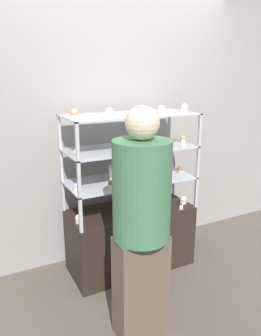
# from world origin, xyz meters

# --- Properties ---
(ground_plane) EXTENTS (20.00, 20.00, 0.00)m
(ground_plane) POSITION_xyz_m (0.00, 0.00, 0.00)
(ground_plane) COLOR brown
(back_wall) EXTENTS (8.00, 0.05, 2.60)m
(back_wall) POSITION_xyz_m (0.00, 0.39, 1.30)
(back_wall) COLOR gray
(back_wall) RESTS_ON ground_plane
(display_base) EXTENTS (1.13, 0.50, 0.58)m
(display_base) POSITION_xyz_m (0.00, 0.00, 0.29)
(display_base) COLOR black
(display_base) RESTS_ON ground_plane
(display_riser_lower) EXTENTS (1.13, 0.50, 0.29)m
(display_riser_lower) POSITION_xyz_m (0.00, 0.00, 0.85)
(display_riser_lower) COLOR #B7B7BC
(display_riser_lower) RESTS_ON display_base
(display_riser_middle) EXTENTS (1.13, 0.50, 0.29)m
(display_riser_middle) POSITION_xyz_m (0.00, 0.00, 1.14)
(display_riser_middle) COLOR #B7B7BC
(display_riser_middle) RESTS_ON display_riser_lower
(display_riser_upper) EXTENTS (1.13, 0.50, 0.29)m
(display_riser_upper) POSITION_xyz_m (0.00, 0.00, 1.43)
(display_riser_upper) COLOR #B7B7BC
(display_riser_upper) RESTS_ON display_riser_middle
(layer_cake_centerpiece) EXTENTS (0.20, 0.20, 0.13)m
(layer_cake_centerpiece) POSITION_xyz_m (-0.10, 0.01, 0.94)
(layer_cake_centerpiece) COLOR beige
(layer_cake_centerpiece) RESTS_ON display_riser_lower
(sheet_cake_frosted) EXTENTS (0.22, 0.13, 0.06)m
(sheet_cake_frosted) POSITION_xyz_m (0.24, -0.04, 0.61)
(sheet_cake_frosted) COLOR brown
(sheet_cake_frosted) RESTS_ON display_base
(cupcake_0) EXTENTS (0.07, 0.07, 0.07)m
(cupcake_0) POSITION_xyz_m (-0.51, -0.07, 0.62)
(cupcake_0) COLOR beige
(cupcake_0) RESTS_ON display_base
(cupcake_1) EXTENTS (0.07, 0.07, 0.07)m
(cupcake_1) POSITION_xyz_m (-0.17, -0.07, 0.62)
(cupcake_1) COLOR white
(cupcake_1) RESTS_ON display_base
(cupcake_2) EXTENTS (0.07, 0.07, 0.07)m
(cupcake_2) POSITION_xyz_m (0.50, -0.11, 0.62)
(cupcake_2) COLOR beige
(cupcake_2) RESTS_ON display_base
(price_tag_0) EXTENTS (0.04, 0.00, 0.04)m
(price_tag_0) POSITION_xyz_m (0.40, -0.23, 0.61)
(price_tag_0) COLOR white
(price_tag_0) RESTS_ON display_base
(cupcake_3) EXTENTS (0.05, 0.05, 0.06)m
(cupcake_3) POSITION_xyz_m (-0.52, -0.08, 0.90)
(cupcake_3) COLOR white
(cupcake_3) RESTS_ON display_riser_lower
(cupcake_4) EXTENTS (0.05, 0.05, 0.06)m
(cupcake_4) POSITION_xyz_m (-0.25, -0.13, 0.90)
(cupcake_4) COLOR beige
(cupcake_4) RESTS_ON display_riser_lower
(cupcake_5) EXTENTS (0.05, 0.05, 0.06)m
(cupcake_5) POSITION_xyz_m (0.26, -0.10, 0.90)
(cupcake_5) COLOR white
(cupcake_5) RESTS_ON display_riser_lower
(cupcake_6) EXTENTS (0.05, 0.05, 0.06)m
(cupcake_6) POSITION_xyz_m (0.50, -0.04, 0.90)
(cupcake_6) COLOR #CCB28C
(cupcake_6) RESTS_ON display_riser_lower
(price_tag_1) EXTENTS (0.04, 0.00, 0.04)m
(price_tag_1) POSITION_xyz_m (-0.24, -0.23, 0.89)
(price_tag_1) COLOR white
(price_tag_1) RESTS_ON display_riser_lower
(cupcake_7) EXTENTS (0.05, 0.05, 0.07)m
(cupcake_7) POSITION_xyz_m (-0.52, -0.12, 1.19)
(cupcake_7) COLOR #CCB28C
(cupcake_7) RESTS_ON display_riser_middle
(cupcake_8) EXTENTS (0.05, 0.05, 0.07)m
(cupcake_8) POSITION_xyz_m (0.00, -0.09, 1.19)
(cupcake_8) COLOR #CCB28C
(cupcake_8) RESTS_ON display_riser_middle
(cupcake_9) EXTENTS (0.05, 0.05, 0.07)m
(cupcake_9) POSITION_xyz_m (0.52, -0.04, 1.19)
(cupcake_9) COLOR beige
(cupcake_9) RESTS_ON display_riser_middle
(price_tag_2) EXTENTS (0.04, 0.00, 0.04)m
(price_tag_2) POSITION_xyz_m (0.39, -0.23, 1.18)
(price_tag_2) COLOR white
(price_tag_2) RESTS_ON display_riser_middle
(cupcake_10) EXTENTS (0.06, 0.06, 0.07)m
(cupcake_10) POSITION_xyz_m (-0.50, -0.05, 1.48)
(cupcake_10) COLOR beige
(cupcake_10) RESTS_ON display_riser_upper
(cupcake_11) EXTENTS (0.06, 0.06, 0.07)m
(cupcake_11) POSITION_xyz_m (-0.24, -0.11, 1.48)
(cupcake_11) COLOR beige
(cupcake_11) RESTS_ON display_riser_upper
(cupcake_12) EXTENTS (0.06, 0.06, 0.07)m
(cupcake_12) POSITION_xyz_m (-0.01, -0.12, 1.48)
(cupcake_12) COLOR white
(cupcake_12) RESTS_ON display_riser_upper
(cupcake_13) EXTENTS (0.06, 0.06, 0.07)m
(cupcake_13) POSITION_xyz_m (0.24, -0.11, 1.48)
(cupcake_13) COLOR beige
(cupcake_13) RESTS_ON display_riser_upper
(cupcake_14) EXTENTS (0.06, 0.06, 0.07)m
(cupcake_14) POSITION_xyz_m (0.50, -0.07, 1.48)
(cupcake_14) COLOR white
(cupcake_14) RESTS_ON display_riser_upper
(price_tag_3) EXTENTS (0.04, 0.00, 0.04)m
(price_tag_3) POSITION_xyz_m (0.37, -0.23, 1.47)
(price_tag_3) COLOR white
(price_tag_3) RESTS_ON display_riser_upper
(customer_figure) EXTENTS (0.37, 0.37, 1.59)m
(customer_figure) POSITION_xyz_m (-0.32, -0.77, 0.85)
(customer_figure) COLOR brown
(customer_figure) RESTS_ON ground_plane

